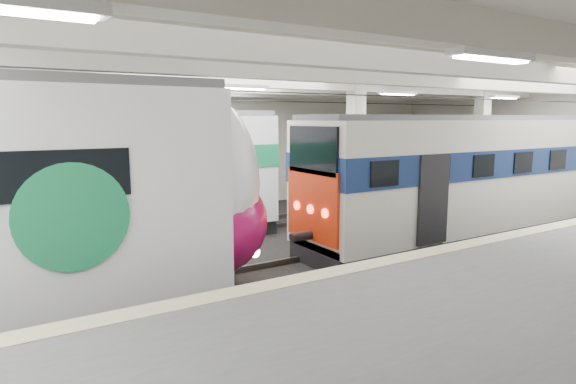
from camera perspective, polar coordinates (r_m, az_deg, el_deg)
station_hall at (r=10.69m, az=3.54°, el=4.31°), size 36.00×24.00×5.75m
older_rer at (r=17.08m, az=20.22°, el=1.87°), size 12.50×2.76×4.17m
far_train at (r=16.15m, az=-25.25°, el=1.39°), size 13.62×3.41×4.33m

